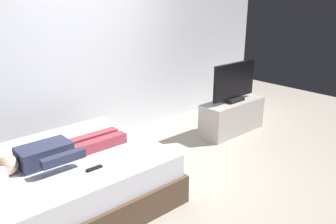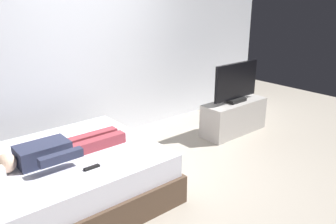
% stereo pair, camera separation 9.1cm
% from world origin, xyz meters
% --- Properties ---
extents(ground_plane, '(10.00, 10.00, 0.00)m').
position_xyz_m(ground_plane, '(0.00, 0.00, 0.00)').
color(ground_plane, '#ADA393').
extents(back_wall, '(6.40, 0.10, 2.80)m').
position_xyz_m(back_wall, '(0.40, 1.54, 1.40)').
color(back_wall, silver).
rests_on(back_wall, ground).
extents(bed, '(2.08, 1.57, 0.54)m').
position_xyz_m(bed, '(-1.02, 0.23, 0.26)').
color(bed, brown).
rests_on(bed, ground).
extents(person, '(1.26, 0.46, 0.18)m').
position_xyz_m(person, '(-0.99, 0.21, 0.62)').
color(person, '#2D334C').
rests_on(person, bed).
extents(remote, '(0.15, 0.04, 0.02)m').
position_xyz_m(remote, '(-0.84, -0.19, 0.55)').
color(remote, black).
rests_on(remote, bed).
extents(tv_stand, '(1.10, 0.40, 0.50)m').
position_xyz_m(tv_stand, '(1.87, 0.37, 0.25)').
color(tv_stand, '#B7B2AD').
rests_on(tv_stand, ground).
extents(tv, '(0.88, 0.20, 0.59)m').
position_xyz_m(tv, '(1.87, 0.37, 0.78)').
color(tv, black).
rests_on(tv, tv_stand).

